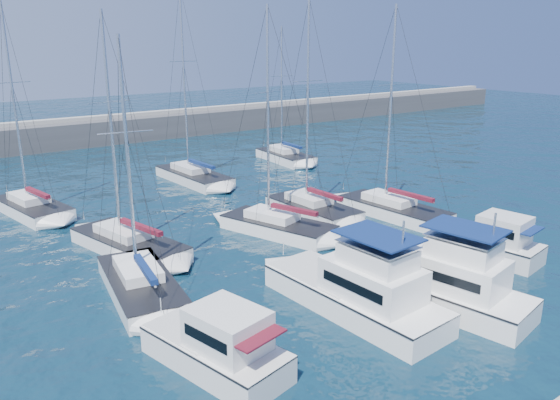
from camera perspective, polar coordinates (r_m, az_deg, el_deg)
ground at (r=29.25m, az=11.31°, el=-9.73°), size 220.00×220.00×0.00m
breakwater at (r=73.18m, az=-19.93°, el=6.30°), size 160.00×6.00×4.45m
motor_yacht_port_outer at (r=22.62m, az=-6.36°, el=-15.12°), size 4.06×6.83×3.20m
motor_yacht_port_inner at (r=26.80m, az=8.38°, el=-9.42°), size 3.93×9.93×4.69m
motor_yacht_stbd_inner at (r=28.45m, az=16.55°, el=-8.37°), size 4.87×9.94×4.69m
motor_yacht_stbd_outer at (r=35.30m, az=21.51°, el=-4.28°), size 3.51×6.03×3.20m
sailboat_mid_a at (r=29.50m, az=-14.33°, el=-8.61°), size 4.25×8.39×13.35m
sailboat_mid_b at (r=35.36m, az=-15.53°, el=-4.41°), size 4.97×9.17×14.74m
sailboat_mid_c at (r=37.17m, az=-0.27°, el=-2.72°), size 5.35×8.51×15.18m
sailboat_mid_d at (r=40.99m, az=3.42°, el=-0.89°), size 3.47×7.88×15.85m
sailboat_mid_e at (r=41.67m, az=11.77°, el=-0.95°), size 3.74×8.87×15.42m
sailboat_back_a at (r=45.21m, az=-24.46°, el=-0.72°), size 4.48×8.22×15.66m
sailboat_back_b at (r=51.27m, az=-9.03°, el=2.49°), size 3.72×9.27×17.48m
sailboat_back_c at (r=59.33m, az=0.55°, el=4.58°), size 3.62×7.98×14.40m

